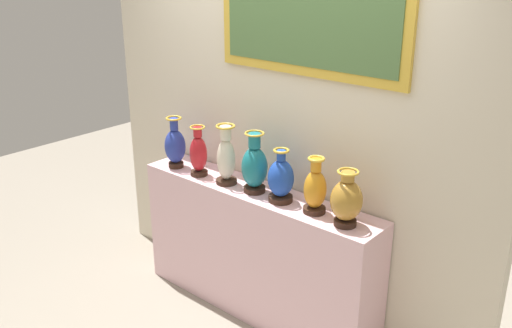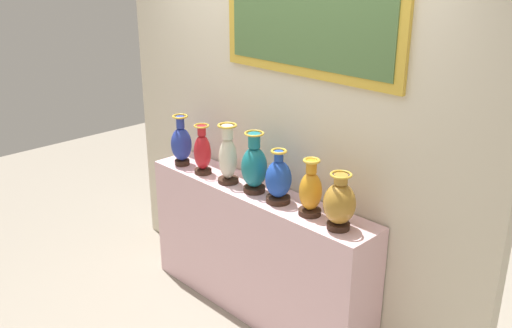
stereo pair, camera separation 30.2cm
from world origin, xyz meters
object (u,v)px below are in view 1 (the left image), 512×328
Objects in this scene: vase_ivory at (226,158)px; vase_sapphire at (281,179)px; vase_ochre at (346,200)px; vase_crimson at (198,154)px; vase_amber at (315,189)px; vase_teal at (254,167)px; vase_cobalt at (175,146)px.

vase_ivory reaches higher than vase_sapphire.
vase_ochre is (0.50, -0.02, 0.01)m from vase_sapphire.
vase_amber is (0.99, 0.04, -0.01)m from vase_crimson.
vase_ivory reaches higher than vase_crimson.
vase_crimson reaches higher than vase_ochre.
vase_teal is 0.23m from vase_sapphire.
vase_sapphire is (0.97, 0.03, -0.02)m from vase_cobalt.
vase_ivory is 1.01× the size of vase_teal.
vase_sapphire is 0.98× the size of vase_amber.
vase_teal is 1.20× the size of vase_ochre.
vase_cobalt reaches higher than vase_crimson.
vase_ivory is at bearing -178.37° from vase_amber.
vase_amber is (0.49, 0.00, -0.03)m from vase_teal.
vase_amber is at bearing 1.94° from vase_cobalt.
vase_cobalt reaches higher than vase_sapphire.
vase_teal is at bearing 3.06° from vase_cobalt.
vase_cobalt is 0.91× the size of vase_ivory.
vase_ivory is at bearing 179.82° from vase_ochre.
vase_teal is (0.24, 0.02, -0.01)m from vase_ivory.
vase_sapphire is 0.50m from vase_ochre.
vase_crimson is 0.50m from vase_teal.
vase_crimson is 1.01× the size of vase_amber.
vase_cobalt is 0.25m from vase_crimson.
vase_ochre is at bearing -0.18° from vase_ivory.
vase_cobalt is 0.97m from vase_sapphire.
vase_cobalt is at bearing -179.44° from vase_crimson.
vase_teal is (0.50, 0.04, 0.02)m from vase_crimson.
vase_teal is 1.15× the size of vase_amber.
vase_ivory is at bearing -178.39° from vase_sapphire.
vase_crimson is 1.03× the size of vase_sapphire.
vase_crimson is at bearing -175.71° from vase_teal.
vase_crimson reaches higher than vase_amber.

